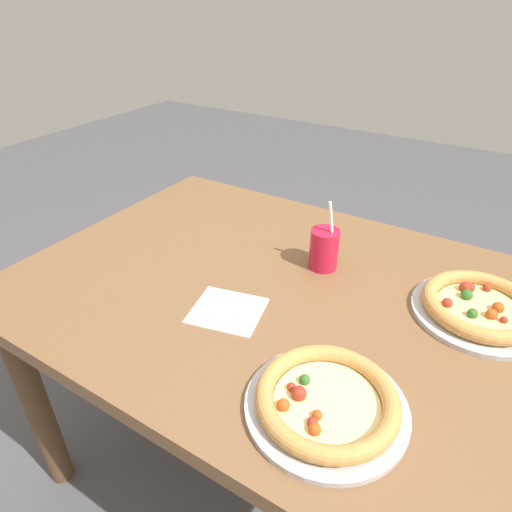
# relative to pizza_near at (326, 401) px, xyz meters

# --- Properties ---
(ground_plane) EXTENTS (8.00, 8.00, 0.00)m
(ground_plane) POSITION_rel_pizza_near_xyz_m (-0.27, 0.28, -0.77)
(ground_plane) COLOR #4C4C51
(dining_table) EXTENTS (1.28, 0.95, 0.75)m
(dining_table) POSITION_rel_pizza_near_xyz_m (-0.27, 0.28, -0.12)
(dining_table) COLOR brown
(dining_table) RESTS_ON ground
(pizza_near) EXTENTS (0.29, 0.29, 0.04)m
(pizza_near) POSITION_rel_pizza_near_xyz_m (0.00, 0.00, 0.00)
(pizza_near) COLOR #B7B7BC
(pizza_near) RESTS_ON dining_table
(pizza_far) EXTENTS (0.29, 0.29, 0.05)m
(pizza_far) POSITION_rel_pizza_near_xyz_m (0.19, 0.43, 0.00)
(pizza_far) COLOR #B7B7BC
(pizza_far) RESTS_ON dining_table
(drink_cup_colored) EXTENTS (0.08, 0.08, 0.19)m
(drink_cup_colored) POSITION_rel_pizza_near_xyz_m (-0.20, 0.42, 0.03)
(drink_cup_colored) COLOR red
(drink_cup_colored) RESTS_ON dining_table
(paper_napkin) EXTENTS (0.19, 0.18, 0.00)m
(paper_napkin) POSITION_rel_pizza_near_xyz_m (-0.31, 0.13, -0.02)
(paper_napkin) COLOR white
(paper_napkin) RESTS_ON dining_table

